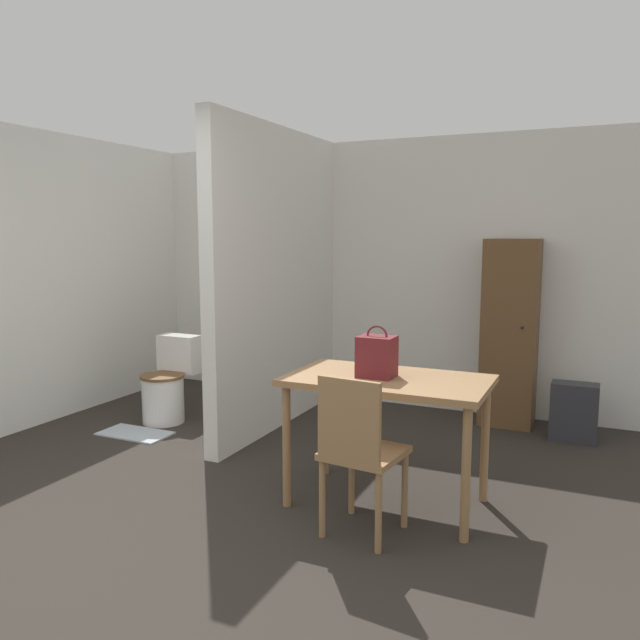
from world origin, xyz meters
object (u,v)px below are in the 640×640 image
object	(u,v)px
handbag	(377,356)
wooden_cabinet	(510,333)
wooden_chair	(359,449)
space_heater	(574,412)
toilet	(168,385)
dining_table	(388,393)

from	to	relation	value
handbag	wooden_cabinet	distance (m)	2.07
wooden_chair	space_heater	world-z (taller)	wooden_chair
toilet	wooden_cabinet	xyz separation A→B (m)	(2.73, 1.15, 0.48)
dining_table	space_heater	distance (m)	2.05
wooden_chair	handbag	size ratio (longest dim) A/B	2.90
wooden_chair	space_heater	size ratio (longest dim) A/B	1.94
dining_table	space_heater	world-z (taller)	dining_table
dining_table	space_heater	bearing A→B (deg)	60.63
wooden_chair	space_heater	xyz separation A→B (m)	(0.98, 2.21, -0.26)
wooden_cabinet	wooden_chair	bearing A→B (deg)	-99.92
dining_table	wooden_chair	distance (m)	0.51
wooden_cabinet	dining_table	bearing A→B (deg)	-102.20
wooden_cabinet	space_heater	world-z (taller)	wooden_cabinet
toilet	space_heater	world-z (taller)	toilet
toilet	wooden_cabinet	distance (m)	3.00
dining_table	toilet	size ratio (longest dim) A/B	1.62
wooden_cabinet	space_heater	size ratio (longest dim) A/B	3.43
space_heater	toilet	bearing A→B (deg)	-164.71
toilet	space_heater	size ratio (longest dim) A/B	1.58
handbag	wooden_cabinet	world-z (taller)	wooden_cabinet
toilet	dining_table	bearing A→B (deg)	-20.14
dining_table	wooden_cabinet	world-z (taller)	wooden_cabinet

